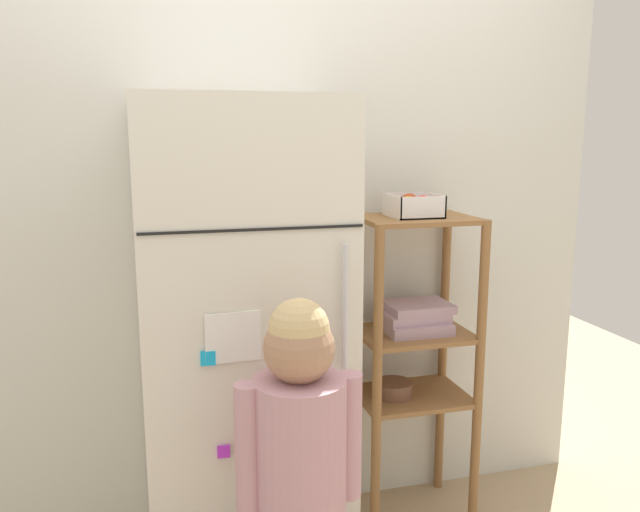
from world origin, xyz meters
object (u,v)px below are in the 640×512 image
refrigerator (243,343)px  child_standing (300,452)px  fruit_bin (414,206)px  pantry_shelf_unit (412,339)px

refrigerator → child_standing: bearing=-81.5°
refrigerator → fruit_bin: size_ratio=8.79×
pantry_shelf_unit → refrigerator: bearing=-170.8°
fruit_bin → child_standing: bearing=-133.7°
refrigerator → fruit_bin: refrigerator is taller
refrigerator → pantry_shelf_unit: bearing=9.2°
pantry_shelf_unit → fruit_bin: bearing=140.2°
fruit_bin → pantry_shelf_unit: bearing=-39.8°
child_standing → pantry_shelf_unit: bearing=45.7°
fruit_bin → refrigerator: bearing=-170.2°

